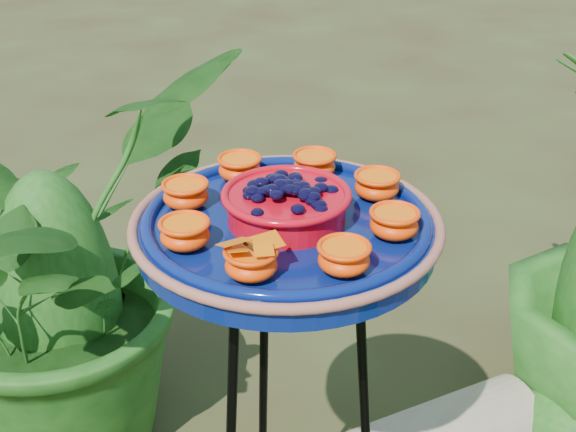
# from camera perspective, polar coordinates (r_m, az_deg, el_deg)

# --- Properties ---
(tripod_stand) EXTENTS (0.38, 0.38, 0.85)m
(tripod_stand) POSITION_cam_1_polar(r_m,az_deg,el_deg) (1.37, -0.10, -14.28)
(tripod_stand) COLOR black
(tripod_stand) RESTS_ON ground
(feeder_dish) EXTENTS (0.54, 0.54, 0.10)m
(feeder_dish) POSITION_cam_1_polar(r_m,az_deg,el_deg) (1.15, -0.12, -0.43)
(feeder_dish) COLOR #071553
(feeder_dish) RESTS_ON tripod_stand
(shrub_back_left) EXTENTS (1.04, 1.09, 0.94)m
(shrub_back_left) POSITION_cam_1_polar(r_m,az_deg,el_deg) (1.92, -16.30, -3.47)
(shrub_back_left) COLOR #164612
(shrub_back_left) RESTS_ON ground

